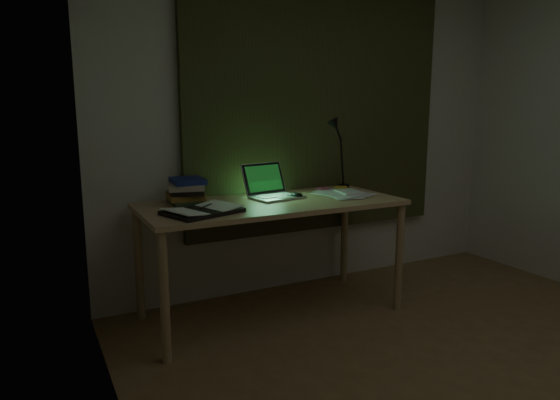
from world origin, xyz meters
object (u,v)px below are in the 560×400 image
(book_stack, at_px, (187,190))
(desk_lamp, at_px, (344,154))
(desk, at_px, (272,259))
(laptop, at_px, (277,181))
(open_textbook, at_px, (202,210))
(loose_papers, at_px, (342,193))

(book_stack, xyz_separation_m, desk_lamp, (1.30, 0.11, 0.17))
(book_stack, bearing_deg, desk_lamp, 4.95)
(desk, distance_m, laptop, 0.53)
(open_textbook, relative_size, loose_papers, 1.18)
(laptop, bearing_deg, book_stack, 159.73)
(book_stack, relative_size, loose_papers, 0.74)
(laptop, bearing_deg, desk, -144.47)
(desk, height_order, loose_papers, loose_papers)
(laptop, relative_size, loose_papers, 1.06)
(desk, bearing_deg, desk_lamp, 21.25)
(open_textbook, bearing_deg, desk, -2.56)
(desk, relative_size, desk_lamp, 3.37)
(loose_papers, bearing_deg, laptop, 172.15)
(desk, distance_m, book_stack, 0.74)
(loose_papers, bearing_deg, desk, -177.89)
(loose_papers, bearing_deg, open_textbook, -171.10)
(desk, height_order, laptop, laptop)
(laptop, relative_size, desk_lamp, 0.74)
(laptop, height_order, desk_lamp, desk_lamp)
(open_textbook, bearing_deg, desk_lamp, 0.62)
(open_textbook, xyz_separation_m, desk_lamp, (1.31, 0.45, 0.24))
(desk, height_order, book_stack, book_stack)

